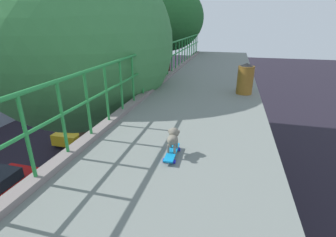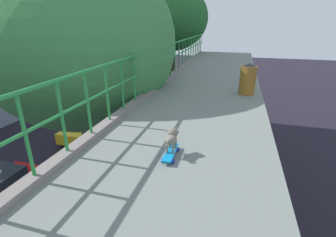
{
  "view_description": "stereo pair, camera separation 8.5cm",
  "coord_description": "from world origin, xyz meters",
  "px_view_note": "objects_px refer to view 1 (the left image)",
  "views": [
    {
      "loc": [
        1.91,
        -2.04,
        7.84
      ],
      "look_at": [
        0.91,
        1.86,
        6.26
      ],
      "focal_mm": 26.53,
      "sensor_mm": 36.0,
      "label": 1
    },
    {
      "loc": [
        2.0,
        -2.02,
        7.84
      ],
      "look_at": [
        0.91,
        1.86,
        6.26
      ],
      "focal_mm": 26.53,
      "sensor_mm": 36.0,
      "label": 2
    }
  ],
  "objects_px": {
    "litter_bin": "(245,78)",
    "car_yellow_cab_sixth": "(81,127)",
    "car_silver_seventh": "(145,119)",
    "city_bus": "(140,76)",
    "car_black_fifth": "(102,160)",
    "toy_skateboard": "(172,152)",
    "small_dog": "(173,137)"
  },
  "relations": [
    {
      "from": "litter_bin",
      "to": "car_yellow_cab_sixth",
      "type": "bearing_deg",
      "value": 144.27
    },
    {
      "from": "car_silver_seventh",
      "to": "city_bus",
      "type": "bearing_deg",
      "value": 112.18
    },
    {
      "from": "car_black_fifth",
      "to": "toy_skateboard",
      "type": "bearing_deg",
      "value": -52.7
    },
    {
      "from": "small_dog",
      "to": "litter_bin",
      "type": "relative_size",
      "value": 0.42
    },
    {
      "from": "car_yellow_cab_sixth",
      "to": "toy_skateboard",
      "type": "relative_size",
      "value": 7.59
    },
    {
      "from": "city_bus",
      "to": "litter_bin",
      "type": "xyz_separation_m",
      "value": [
        10.45,
        -19.66,
        4.45
      ]
    },
    {
      "from": "car_yellow_cab_sixth",
      "to": "toy_skateboard",
      "type": "distance_m",
      "value": 15.69
    },
    {
      "from": "city_bus",
      "to": "toy_skateboard",
      "type": "xyz_separation_m",
      "value": [
        9.35,
        -23.42,
        4.1
      ]
    },
    {
      "from": "car_silver_seventh",
      "to": "small_dog",
      "type": "distance_m",
      "value": 16.18
    },
    {
      "from": "car_black_fifth",
      "to": "toy_skateboard",
      "type": "xyz_separation_m",
      "value": [
        5.81,
        -7.62,
        5.44
      ]
    },
    {
      "from": "car_silver_seventh",
      "to": "city_bus",
      "type": "relative_size",
      "value": 0.44
    },
    {
      "from": "car_black_fifth",
      "to": "toy_skateboard",
      "type": "distance_m",
      "value": 11.01
    },
    {
      "from": "car_yellow_cab_sixth",
      "to": "small_dog",
      "type": "distance_m",
      "value": 15.71
    },
    {
      "from": "small_dog",
      "to": "car_black_fifth",
      "type": "bearing_deg",
      "value": 127.57
    },
    {
      "from": "city_bus",
      "to": "car_yellow_cab_sixth",
      "type": "bearing_deg",
      "value": -90.42
    },
    {
      "from": "car_black_fifth",
      "to": "car_yellow_cab_sixth",
      "type": "height_order",
      "value": "car_yellow_cab_sixth"
    },
    {
      "from": "car_yellow_cab_sixth",
      "to": "city_bus",
      "type": "relative_size",
      "value": 0.41
    },
    {
      "from": "car_yellow_cab_sixth",
      "to": "city_bus",
      "type": "distance_m",
      "value": 12.15
    },
    {
      "from": "car_black_fifth",
      "to": "car_yellow_cab_sixth",
      "type": "bearing_deg",
      "value": 134.32
    },
    {
      "from": "car_yellow_cab_sixth",
      "to": "city_bus",
      "type": "bearing_deg",
      "value": 89.58
    },
    {
      "from": "car_black_fifth",
      "to": "city_bus",
      "type": "xyz_separation_m",
      "value": [
        -3.54,
        15.8,
        1.34
      ]
    },
    {
      "from": "car_silver_seventh",
      "to": "city_bus",
      "type": "height_order",
      "value": "city_bus"
    },
    {
      "from": "car_silver_seventh",
      "to": "toy_skateboard",
      "type": "height_order",
      "value": "toy_skateboard"
    },
    {
      "from": "car_silver_seventh",
      "to": "litter_bin",
      "type": "bearing_deg",
      "value": -57.33
    },
    {
      "from": "car_black_fifth",
      "to": "small_dog",
      "type": "xyz_separation_m",
      "value": [
        5.8,
        -7.55,
        5.65
      ]
    },
    {
      "from": "city_bus",
      "to": "toy_skateboard",
      "type": "distance_m",
      "value": 25.55
    },
    {
      "from": "toy_skateboard",
      "to": "small_dog",
      "type": "bearing_deg",
      "value": 90.95
    },
    {
      "from": "car_black_fifth",
      "to": "litter_bin",
      "type": "height_order",
      "value": "litter_bin"
    },
    {
      "from": "city_bus",
      "to": "car_black_fifth",
      "type": "bearing_deg",
      "value": -77.36
    },
    {
      "from": "car_black_fifth",
      "to": "city_bus",
      "type": "bearing_deg",
      "value": 102.64
    },
    {
      "from": "city_bus",
      "to": "litter_bin",
      "type": "height_order",
      "value": "litter_bin"
    },
    {
      "from": "car_black_fifth",
      "to": "litter_bin",
      "type": "distance_m",
      "value": 9.8
    }
  ]
}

